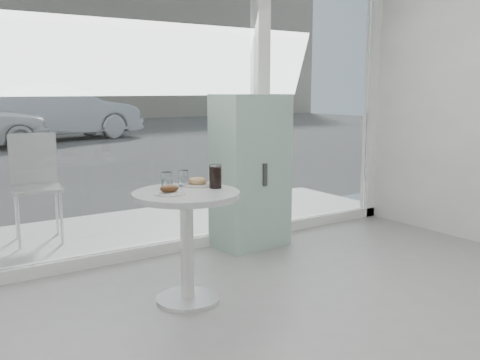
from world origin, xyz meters
TOP-DOWN VIEW (x-y plane):
  - storefront at (0.07, 3.00)m, footprint 5.00×0.14m
  - main_table at (-0.50, 1.90)m, footprint 0.72×0.72m
  - patio_deck at (0.00, 3.80)m, footprint 5.60×1.60m
  - mint_cabinet at (0.63, 2.77)m, footprint 0.67×0.47m
  - patio_chair at (-1.01, 3.92)m, footprint 0.49×0.49m
  - car_silver at (2.07, 14.51)m, footprint 4.98×2.47m
  - plate_fritter at (-0.63, 1.88)m, footprint 0.21×0.21m
  - plate_donut at (-0.32, 2.06)m, footprint 0.22×0.22m
  - water_tumbler_a at (-0.57, 2.04)m, footprint 0.07×0.07m
  - water_tumbler_b at (-0.41, 2.11)m, footprint 0.07×0.07m
  - cola_glass at (-0.26, 1.91)m, footprint 0.09×0.09m

SIDE VIEW (x-z plane):
  - patio_deck at x=0.00m, z-range 0.00..0.05m
  - main_table at x=-0.50m, z-range 0.17..0.94m
  - patio_chair at x=-1.01m, z-range 0.12..1.11m
  - mint_cabinet at x=0.63m, z-range 0.00..1.40m
  - car_silver at x=2.07m, z-range 0.00..1.57m
  - plate_donut at x=-0.32m, z-range 0.76..0.82m
  - plate_fritter at x=-0.63m, z-range 0.76..0.83m
  - water_tumbler_b at x=-0.41m, z-range 0.76..0.88m
  - water_tumbler_a at x=-0.57m, z-range 0.76..0.88m
  - cola_glass at x=-0.26m, z-range 0.77..0.93m
  - storefront at x=0.07m, z-range 0.21..3.21m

